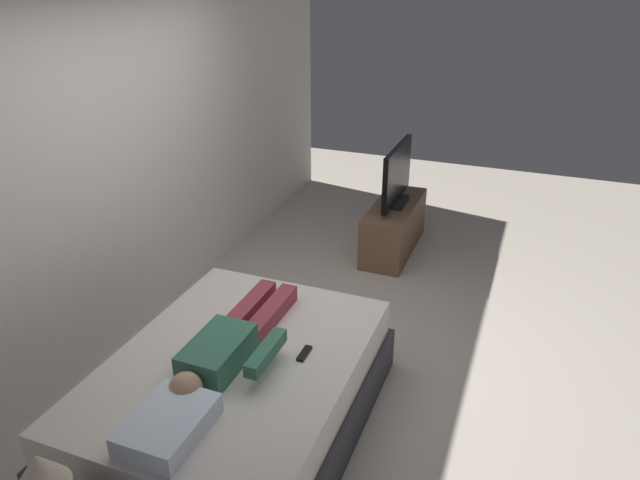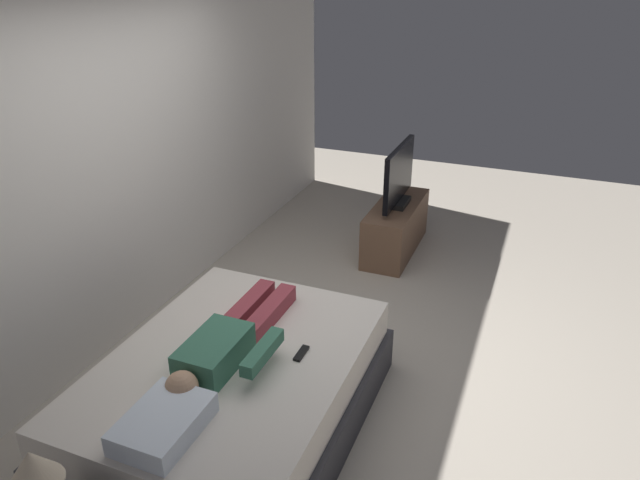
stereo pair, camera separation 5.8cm
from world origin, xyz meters
name	(u,v)px [view 2 (the right image)]	position (x,y,z in m)	size (l,w,h in m)	color
ground_plane	(332,363)	(0.00, 0.00, 0.00)	(10.00, 10.00, 0.00)	#ADA393
back_wall	(152,139)	(0.40, 1.68, 1.40)	(6.40, 0.10, 2.80)	silver
bed	(234,394)	(-0.83, 0.32, 0.26)	(1.96, 1.47, 0.54)	#333338
pillow	(163,423)	(-1.50, 0.32, 0.60)	(0.48, 0.34, 0.12)	white
person	(228,342)	(-0.81, 0.35, 0.62)	(1.26, 0.46, 0.18)	#387056
remote	(301,353)	(-0.65, -0.05, 0.55)	(0.15, 0.04, 0.02)	black
tv_stand	(396,228)	(1.96, 0.07, 0.25)	(1.10, 0.40, 0.50)	brown
tv	(399,177)	(1.96, 0.07, 0.78)	(0.88, 0.20, 0.59)	black
lamp	(33,469)	(-2.12, 0.46, 0.85)	(0.22, 0.22, 0.42)	#59595B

